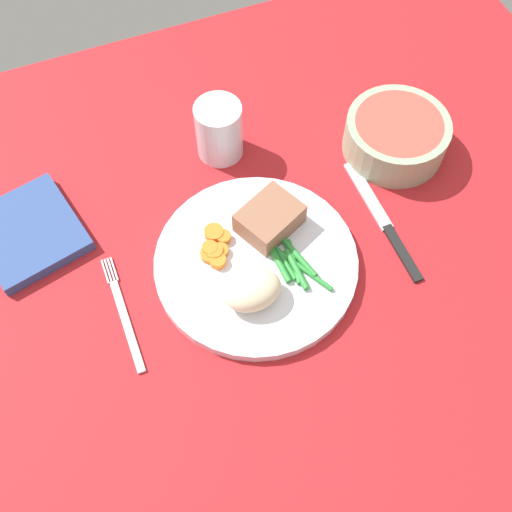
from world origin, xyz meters
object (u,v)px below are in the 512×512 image
dinner_plate (256,263)px  meat_portion (270,219)px  salad_bowl (396,134)px  napkin (29,232)px  knife (384,222)px  fork (123,313)px  water_glass (219,133)px

dinner_plate → meat_portion: 6.04cm
dinner_plate → meat_portion: (3.57, 4.16, 2.55)cm
salad_bowl → meat_portion: bearing=-163.5°
dinner_plate → napkin: (-26.48, 15.59, 0.06)cm
knife → napkin: (-45.14, 15.87, 0.66)cm
meat_portion → napkin: (-30.05, 11.43, -2.48)cm
meat_portion → dinner_plate: bearing=-130.6°
meat_portion → salad_bowl: bearing=16.5°
knife → salad_bowl: salad_bowl is taller
salad_bowl → napkin: 52.57cm
fork → salad_bowl: 45.29cm
meat_portion → knife: size_ratio=0.38×
napkin → meat_portion: bearing=-20.8°
dinner_plate → fork: bearing=-179.2°
dinner_plate → fork: size_ratio=1.59×
knife → salad_bowl: size_ratio=1.40×
water_glass → napkin: size_ratio=0.64×
meat_portion → napkin: size_ratio=0.57×
fork → water_glass: 28.79cm
salad_bowl → napkin: size_ratio=1.07×
fork → knife: size_ratio=0.81×
dinner_plate → napkin: napkin is taller
dinner_plate → salad_bowl: size_ratio=1.80×
salad_bowl → napkin: salad_bowl is taller
fork → knife: bearing=-1.6°
fork → knife: 36.67cm
water_glass → fork: bearing=-135.4°
knife → meat_portion: bearing=159.3°
fork → dinner_plate: bearing=-0.7°
water_glass → napkin: water_glass is taller
fork → napkin: size_ratio=1.21×
fork → napkin: napkin is taller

